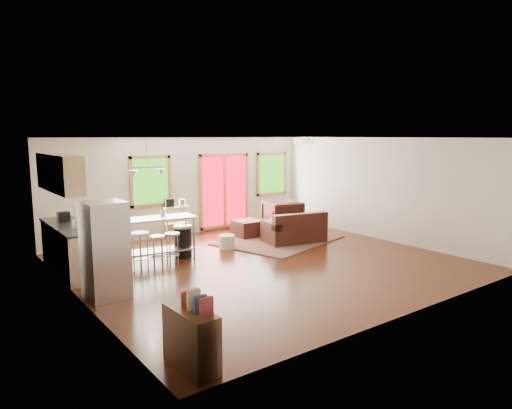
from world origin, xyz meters
TOP-DOWN VIEW (x-y plane):
  - floor at (0.00, 0.00)m, footprint 7.50×7.00m
  - ceiling at (0.00, 0.00)m, footprint 7.50×7.00m
  - back_wall at (0.00, 3.51)m, footprint 7.50×0.02m
  - left_wall at (-3.76, 0.00)m, footprint 0.02×7.00m
  - right_wall at (3.76, 0.00)m, footprint 0.02×7.00m
  - front_wall at (0.00, -3.51)m, footprint 7.50×0.02m
  - window_left at (-1.00, 3.46)m, footprint 1.10×0.05m
  - french_doors at (1.20, 3.46)m, footprint 1.60×0.05m
  - window_right at (2.90, 3.46)m, footprint 1.10×0.05m
  - rug at (1.53, 1.40)m, footprint 3.39×2.94m
  - loveseat at (1.70, 1.00)m, footprint 1.60×1.11m
  - coffee_table at (1.98, 2.01)m, footprint 1.16×0.80m
  - armchair at (2.35, 2.27)m, footprint 1.08×1.04m
  - ottoman at (1.13, 2.24)m, footprint 0.68×0.68m
  - pouf at (0.00, 1.46)m, footprint 0.38×0.38m
  - vase at (1.69, 1.84)m, footprint 0.22×0.22m
  - book at (2.29, 1.66)m, footprint 0.21×0.08m
  - cabinets at (-3.49, 1.70)m, footprint 0.64×2.24m
  - refrigerator at (-3.34, -0.11)m, footprint 0.69×0.66m
  - island at (-1.75, 1.36)m, footprint 1.57×0.79m
  - cup at (-1.55, 1.57)m, footprint 0.14×0.13m
  - bar_stool_a at (-2.29, 1.06)m, footprint 0.46×0.46m
  - bar_stool_b at (-1.92, 1.05)m, footprint 0.38×0.38m
  - bar_stool_c at (-1.62, 1.01)m, footprint 0.34×0.34m
  - trash_can at (-1.17, 1.40)m, footprint 0.48×0.48m
  - kitchen_cart at (-0.43, 3.30)m, footprint 0.74×0.54m
  - bookshelf at (-3.35, -3.04)m, footprint 0.34×0.81m
  - ceiling_flush at (1.60, 0.60)m, footprint 0.35×0.35m
  - pendant_light at (-1.90, 1.50)m, footprint 0.80×0.18m

SIDE VIEW (x-z plane):
  - floor at x=0.00m, z-range -0.02..0.00m
  - rug at x=1.53m, z-range 0.00..0.03m
  - pouf at x=0.00m, z-range 0.00..0.33m
  - ottoman at x=1.13m, z-range 0.00..0.44m
  - loveseat at x=1.70m, z-range -0.08..0.70m
  - trash_can at x=-1.17m, z-range 0.00..0.72m
  - coffee_table at x=1.98m, z-range 0.15..0.58m
  - bookshelf at x=-3.35m, z-range -0.10..0.84m
  - armchair at x=2.35m, z-range 0.00..0.95m
  - bar_stool_b at x=-1.92m, z-range 0.16..0.80m
  - bar_stool_c at x=-1.62m, z-range 0.16..0.83m
  - vase at x=1.69m, z-range 0.36..0.65m
  - book at x=2.29m, z-range 0.40..0.68m
  - bar_stool_a at x=-2.29m, z-range 0.18..0.94m
  - island at x=-1.75m, z-range 0.18..1.14m
  - kitchen_cart at x=-0.43m, z-range 0.19..1.23m
  - refrigerator at x=-3.34m, z-range 0.00..1.60m
  - cabinets at x=-3.49m, z-range -0.22..2.08m
  - cup at x=-1.55m, z-range 0.95..1.07m
  - french_doors at x=1.20m, z-range 0.05..2.15m
  - back_wall at x=0.00m, z-range 0.00..2.60m
  - left_wall at x=-3.76m, z-range 0.00..2.60m
  - right_wall at x=3.76m, z-range 0.00..2.60m
  - front_wall at x=0.00m, z-range 0.00..2.60m
  - window_left at x=-1.00m, z-range 0.85..2.15m
  - window_right at x=2.90m, z-range 0.85..2.15m
  - pendant_light at x=-1.90m, z-range 1.50..2.29m
  - ceiling_flush at x=1.60m, z-range 2.47..2.59m
  - ceiling at x=0.00m, z-range 2.60..2.62m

